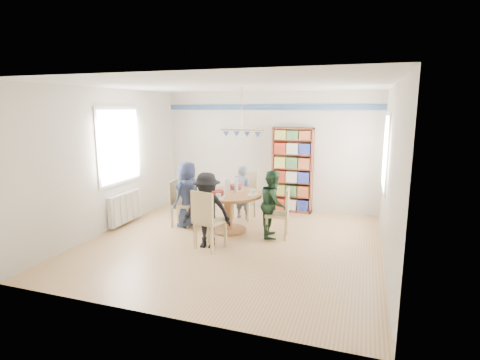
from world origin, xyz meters
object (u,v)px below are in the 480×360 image
at_px(chair_far, 246,192).
at_px(person_far, 243,192).
at_px(chair_left, 178,201).
at_px(person_left, 188,194).
at_px(chair_near, 207,217).
at_px(person_right, 273,204).
at_px(bookshelf, 292,171).
at_px(chair_right, 281,211).
at_px(radiator, 126,208).
at_px(person_near, 207,210).
at_px(dining_table, 228,203).

relative_size(chair_far, person_far, 0.87).
relative_size(chair_left, person_left, 0.71).
bearing_deg(chair_near, person_right, 48.28).
relative_size(chair_left, bookshelf, 0.48).
bearing_deg(chair_right, chair_left, 178.65).
bearing_deg(chair_right, chair_near, -136.64).
height_order(radiator, person_right, person_right).
relative_size(chair_right, bookshelf, 0.48).
xyz_separation_m(person_right, person_near, (-0.93, -0.88, 0.03)).
bearing_deg(bookshelf, chair_right, -85.17).
height_order(chair_near, person_near, person_near).
bearing_deg(bookshelf, dining_table, -116.75).
bearing_deg(chair_far, person_far, -107.04).
height_order(chair_right, person_right, person_right).
distance_m(dining_table, person_near, 0.92).
height_order(person_left, person_far, person_left).
bearing_deg(bookshelf, radiator, -145.88).
xyz_separation_m(chair_left, person_near, (1.02, -0.92, 0.14)).
distance_m(radiator, person_right, 3.03).
xyz_separation_m(chair_right, person_left, (-1.91, 0.07, 0.15)).
xyz_separation_m(chair_far, person_right, (0.85, -1.01, 0.07)).
relative_size(chair_far, person_near, 0.78).
bearing_deg(radiator, chair_near, -19.46).
xyz_separation_m(chair_near, person_near, (-0.05, 0.11, 0.09)).
relative_size(chair_right, person_near, 0.71).
distance_m(chair_far, person_right, 1.33).
height_order(chair_right, person_far, person_far).
xyz_separation_m(person_left, person_far, (0.87, 0.86, -0.08)).
relative_size(person_right, person_near, 0.96).
xyz_separation_m(radiator, person_left, (1.25, 0.30, 0.30)).
relative_size(person_right, person_far, 1.08).
bearing_deg(dining_table, person_near, -92.64).
relative_size(chair_right, person_right, 0.74).
bearing_deg(person_left, chair_far, 152.18).
bearing_deg(chair_right, dining_table, 177.65).
bearing_deg(dining_table, person_left, 178.43).
height_order(person_left, person_near, person_left).
height_order(chair_far, person_left, person_left).
bearing_deg(person_right, person_near, 121.17).
height_order(person_far, bookshelf, bookshelf).
distance_m(chair_left, bookshelf, 2.67).
distance_m(radiator, chair_far, 2.50).
bearing_deg(chair_far, person_right, -49.93).
bearing_deg(person_right, chair_left, 76.60).
bearing_deg(person_right, bookshelf, -12.32).
height_order(person_left, bookshelf, bookshelf).
relative_size(chair_far, chair_near, 0.99).
bearing_deg(chair_near, chair_far, 89.12).
bearing_deg(chair_near, chair_left, 136.03).
bearing_deg(bookshelf, person_near, -109.19).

